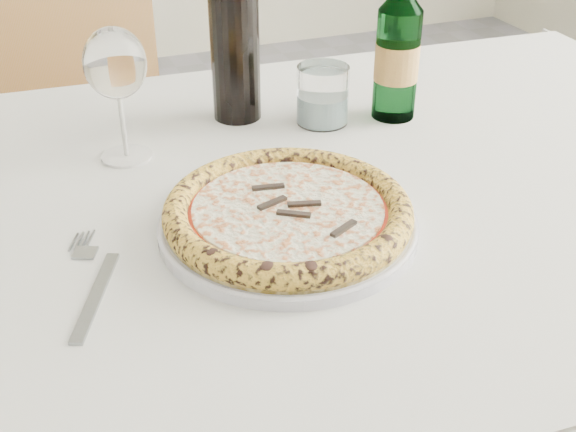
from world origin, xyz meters
name	(u,v)px	position (x,y,z in m)	size (l,w,h in m)	color
dining_table	(262,242)	(0.12, 0.27, 0.68)	(1.63, 1.00, 0.76)	brown
chair_far	(104,122)	(0.01, 1.08, 0.53)	(0.54, 0.54, 0.93)	brown
plate	(288,224)	(0.12, 0.17, 0.76)	(0.31, 0.31, 0.02)	silver
pizza	(288,211)	(0.12, 0.17, 0.78)	(0.30, 0.30, 0.03)	#E0C779
fork	(92,282)	(-0.12, 0.14, 0.76)	(0.07, 0.21, 0.00)	gray
wine_glass	(115,66)	(-0.03, 0.43, 0.89)	(0.09, 0.09, 0.19)	silver
tumbler	(322,99)	(0.28, 0.44, 0.79)	(0.08, 0.08, 0.09)	white
beer_bottle	(398,52)	(0.40, 0.42, 0.86)	(0.07, 0.07, 0.26)	#336D42
wine_bottle	(235,36)	(0.16, 0.51, 0.89)	(0.08, 0.08, 0.31)	black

